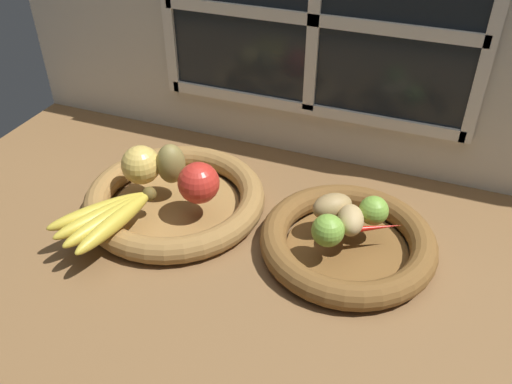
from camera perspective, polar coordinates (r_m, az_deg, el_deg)
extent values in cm
cube|color=brown|center=(100.67, 0.64, -4.71)|extent=(140.00, 90.00, 3.00)
cube|color=silver|center=(111.07, 6.49, 16.55)|extent=(140.00, 3.00, 55.00)
cube|color=black|center=(108.21, 6.33, 17.99)|extent=(64.00, 0.80, 38.00)
cube|color=white|center=(107.66, 6.24, 17.90)|extent=(2.40, 1.20, 38.00)
cube|color=white|center=(107.66, 6.24, 17.90)|extent=(64.00, 1.20, 2.40)
cube|color=white|center=(119.68, -9.53, 19.50)|extent=(2.40, 1.20, 40.40)
cube|color=white|center=(104.44, 23.88, 14.54)|extent=(2.40, 1.20, 40.40)
cube|color=white|center=(114.97, 5.62, 8.88)|extent=(64.00, 1.20, 2.40)
cylinder|color=olive|center=(105.38, -8.69, -1.64)|extent=(24.81, 24.81, 1.00)
torus|color=olive|center=(104.24, -8.78, -0.82)|extent=(35.04, 35.04, 4.78)
cylinder|color=brown|center=(95.97, 9.60, -6.20)|extent=(21.48, 21.48, 1.00)
torus|color=brown|center=(94.73, 9.72, -5.35)|extent=(30.97, 30.97, 4.78)
sphere|color=red|center=(97.31, -6.16, 0.98)|extent=(7.71, 7.71, 7.71)
sphere|color=#DBB756|center=(104.02, -12.29, 2.79)|extent=(7.56, 7.56, 7.56)
ellipsoid|color=olive|center=(102.86, -9.09, 3.00)|extent=(7.40, 7.51, 8.19)
ellipsoid|color=gold|center=(97.91, -16.38, -1.95)|extent=(13.49, 16.93, 3.02)
ellipsoid|color=gold|center=(96.74, -16.01, -2.40)|extent=(11.13, 18.11, 3.02)
ellipsoid|color=gold|center=(95.64, -15.51, -2.80)|extent=(8.47, 18.80, 3.02)
ellipsoid|color=gold|center=(94.67, -14.88, -3.13)|extent=(5.59, 19.00, 3.02)
sphere|color=brown|center=(99.92, -11.36, -0.20)|extent=(2.72, 2.72, 2.72)
ellipsoid|color=tan|center=(91.71, 10.01, -3.14)|extent=(6.03, 7.60, 4.64)
ellipsoid|color=#A38451|center=(94.54, 8.17, -1.55)|extent=(8.77, 8.55, 4.66)
sphere|color=#7AAD3D|center=(88.65, 7.70, -4.10)|extent=(5.55, 5.55, 5.55)
sphere|color=#7AAD3D|center=(94.46, 12.48, -1.96)|extent=(5.20, 5.20, 5.20)
cone|color=red|center=(92.34, 11.19, -4.07)|extent=(13.47, 8.73, 1.97)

